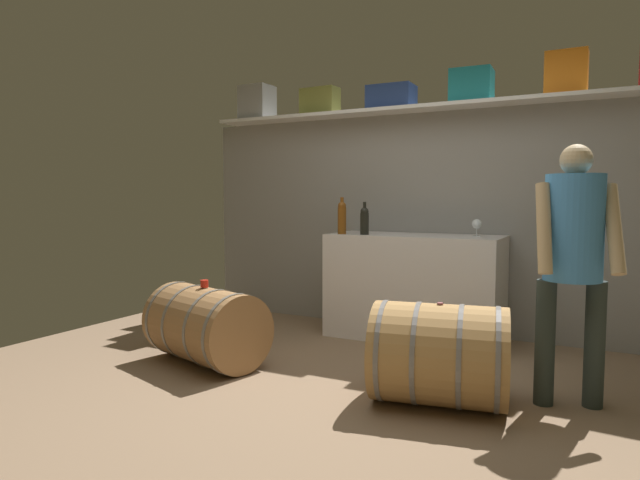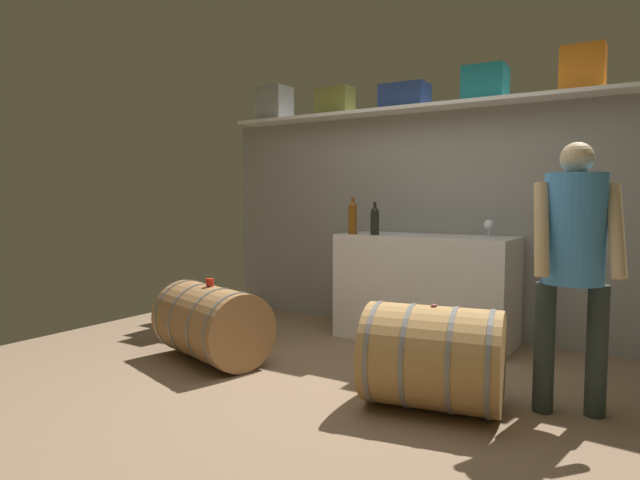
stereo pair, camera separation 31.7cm
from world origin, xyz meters
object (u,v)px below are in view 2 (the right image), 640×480
winemaker_pouring (574,249)px  toolcase_orange (583,69)px  wine_bottle_amber (353,217)px  wine_bottle_dark (375,220)px  toolcase_navy (405,96)px  toolcase_grey (274,104)px  wine_glass (489,225)px  wine_barrel_near (212,323)px  wine_bottle_clear (354,219)px  toolcase_olive (335,102)px  toolcase_teal (485,84)px  work_cabinet (425,288)px  wine_barrel_far (433,357)px  tasting_cup (210,282)px

winemaker_pouring → toolcase_orange: bearing=-101.9°
wine_bottle_amber → wine_bottle_dark: bearing=5.2°
toolcase_navy → toolcase_orange: (1.47, 0.00, 0.07)m
toolcase_grey → wine_bottle_dark: 1.88m
wine_glass → wine_barrel_near: bearing=-137.9°
wine_bottle_clear → toolcase_olive: bearing=141.0°
toolcase_navy → winemaker_pouring: toolcase_navy is taller
toolcase_olive → toolcase_navy: size_ratio=0.89×
winemaker_pouring → wine_bottle_amber: bearing=-43.8°
toolcase_teal → wine_bottle_amber: toolcase_teal is taller
work_cabinet → wine_bottle_clear: wine_bottle_clear is taller
wine_barrel_far → work_cabinet: bearing=102.9°
toolcase_olive → wine_bottle_clear: toolcase_olive is taller
wine_glass → wine_bottle_amber: bearing=-166.7°
toolcase_navy → wine_barrel_far: bearing=-61.6°
toolcase_navy → wine_glass: size_ratio=2.85×
toolcase_orange → wine_bottle_dark: size_ratio=1.21×
toolcase_navy → wine_barrel_near: size_ratio=0.40×
wine_barrel_near → tasting_cup: size_ratio=17.38×
wine_bottle_dark → wine_bottle_amber: bearing=-174.8°
toolcase_orange → winemaker_pouring: size_ratio=0.22×
wine_bottle_clear → tasting_cup: wine_bottle_clear is taller
winemaker_pouring → wine_bottle_clear: bearing=-45.7°
toolcase_orange → toolcase_grey: bearing=-179.2°
toolcase_olive → wine_bottle_dark: 1.38m
toolcase_orange → winemaker_pouring: toolcase_orange is taller
toolcase_orange → winemaker_pouring: 1.84m
wine_bottle_clear → wine_barrel_far: (1.29, -1.34, -0.74)m
wine_barrel_near → wine_bottle_clear: bearing=86.7°
wine_bottle_dark → toolcase_orange: bearing=14.7°
toolcase_grey → work_cabinet: (1.80, -0.23, -1.77)m
wine_bottle_dark → winemaker_pouring: (1.72, -0.92, -0.09)m
wine_glass → toolcase_olive: bearing=174.1°
wine_barrel_far → toolcase_grey: bearing=134.9°
wine_bottle_dark → wine_barrel_near: size_ratio=0.28×
toolcase_grey → toolcase_navy: size_ratio=0.85×
toolcase_orange → wine_barrel_far: toolcase_orange is taller
work_cabinet → tasting_cup: bearing=-128.7°
toolcase_grey → wine_bottle_dark: size_ratio=1.22×
winemaker_pouring → wine_glass: bearing=-74.3°
wine_bottle_clear → winemaker_pouring: bearing=-26.9°
toolcase_navy → tasting_cup: 2.43m
toolcase_grey → toolcase_teal: size_ratio=1.02×
wine_barrel_far → tasting_cup: (-1.78, 0.00, 0.30)m
winemaker_pouring → toolcase_navy: bearing=-57.9°
toolcase_navy → wine_bottle_dark: size_ratio=1.44×
toolcase_orange → wine_bottle_clear: size_ratio=1.19×
toolcase_olive → work_cabinet: toolcase_olive is taller
wine_bottle_dark → winemaker_pouring: winemaker_pouring is taller
wine_barrel_near → wine_barrel_far: size_ratio=1.17×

